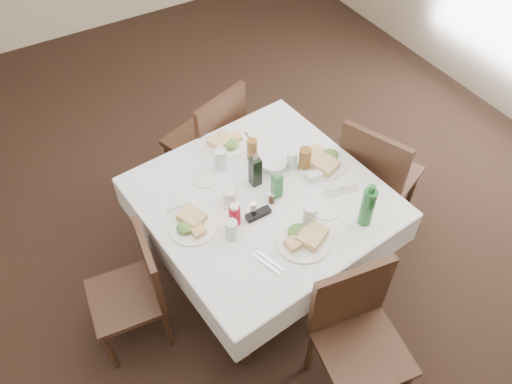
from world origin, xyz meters
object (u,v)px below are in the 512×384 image
oil_cruet_dark (255,170)px  green_bottle (368,206)px  chair_north (211,137)px  water_n (221,159)px  water_e (292,160)px  dining_table (263,205)px  chair_west (137,286)px  chair_east (375,174)px  water_s (310,215)px  bread_basket (273,164)px  ketchup_bottle (235,215)px  chair_south (356,329)px  water_w (231,230)px  coffee_mug (230,196)px  oil_cruet_green (277,184)px

oil_cruet_dark → green_bottle: 0.66m
chair_north → water_n: size_ratio=6.93×
water_e → dining_table: bearing=-157.8°
chair_north → water_e: 0.78m
chair_west → chair_east: bearing=-1.7°
water_s → bread_basket: (0.06, 0.47, -0.04)m
dining_table → ketchup_bottle: bearing=-158.7°
chair_west → green_bottle: green_bottle is taller
chair_north → oil_cruet_dark: (-0.06, -0.71, 0.32)m
water_s → chair_east: bearing=19.1°
chair_south → green_bottle: (0.33, 0.41, 0.36)m
chair_north → water_w: 1.09m
water_n → water_w: bearing=-112.1°
water_w → coffee_mug: 0.25m
water_w → ketchup_bottle: size_ratio=0.87×
water_s → oil_cruet_dark: oil_cruet_dark is taller
oil_cruet_green → coffee_mug: (-0.25, 0.09, -0.05)m
coffee_mug → chair_south: bearing=-76.0°
water_w → chair_south: bearing=-63.7°
oil_cruet_dark → oil_cruet_green: size_ratio=1.16×
chair_east → oil_cruet_dark: oil_cruet_dark is taller
water_e → coffee_mug: size_ratio=0.83×
chair_north → water_n: (-0.17, -0.49, 0.29)m
chair_west → bread_basket: (0.99, 0.17, 0.32)m
water_n → green_bottle: (0.48, -0.77, 0.06)m
water_n → bread_basket: 0.31m
water_s → oil_cruet_green: oil_cruet_green is taller
water_n → water_s: (0.21, -0.63, 0.00)m
dining_table → water_s: water_s is taller
chair_east → oil_cruet_green: 0.83m
water_n → chair_east: bearing=-22.1°
dining_table → water_e: water_e is taller
chair_north → water_s: size_ratio=6.50×
dining_table → water_n: size_ratio=10.25×
bread_basket → green_bottle: bearing=-70.7°
chair_east → coffee_mug: bearing=173.7°
green_bottle → chair_west: bearing=159.9°
oil_cruet_dark → ketchup_bottle: 0.32m
chair_south → green_bottle: 0.64m
chair_south → chair_east: chair_east is taller
water_s → coffee_mug: 0.47m
chair_north → oil_cruet_dark: size_ratio=3.85×
chair_west → water_w: (0.53, -0.16, 0.35)m
chair_east → ketchup_bottle: (-1.07, -0.04, 0.28)m
water_n → oil_cruet_dark: 0.25m
chair_south → oil_cruet_dark: oil_cruet_dark is taller
coffee_mug → water_n: bearing=71.8°
water_e → oil_cruet_green: (-0.20, -0.15, 0.04)m
chair_south → bread_basket: 1.06m
chair_east → bread_basket: bearing=162.3°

